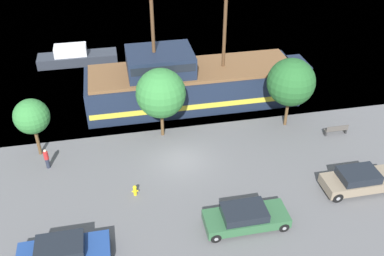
{
  "coord_description": "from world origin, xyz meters",
  "views": [
    {
      "loc": [
        -4.02,
        -23.79,
        19.21
      ],
      "look_at": [
        1.17,
        2.0,
        1.2
      ],
      "focal_mm": 40.0,
      "sensor_mm": 36.0,
      "label": 1
    }
  ],
  "objects_px": {
    "moored_boat_dockside": "(76,57)",
    "bench_promenade_east": "(336,130)",
    "parked_car_curb_rear": "(63,251)",
    "parked_car_curb_front": "(246,217)",
    "pedestrian_walking_near": "(47,159)",
    "parked_car_curb_mid": "(359,180)",
    "pirate_ship": "(190,82)",
    "fire_hydrant": "(135,190)"
  },
  "relations": [
    {
      "from": "parked_car_curb_rear",
      "to": "bench_promenade_east",
      "type": "xyz_separation_m",
      "value": [
        20.15,
        8.1,
        -0.23
      ]
    },
    {
      "from": "bench_promenade_east",
      "to": "fire_hydrant",
      "type": "bearing_deg",
      "value": -166.8
    },
    {
      "from": "parked_car_curb_rear",
      "to": "pedestrian_walking_near",
      "type": "bearing_deg",
      "value": 99.87
    },
    {
      "from": "parked_car_curb_mid",
      "to": "bench_promenade_east",
      "type": "xyz_separation_m",
      "value": [
        1.56,
        6.03,
        -0.3
      ]
    },
    {
      "from": "parked_car_curb_mid",
      "to": "pedestrian_walking_near",
      "type": "distance_m",
      "value": 21.0
    },
    {
      "from": "fire_hydrant",
      "to": "pedestrian_walking_near",
      "type": "distance_m",
      "value": 6.97
    },
    {
      "from": "bench_promenade_east",
      "to": "pedestrian_walking_near",
      "type": "distance_m",
      "value": 21.61
    },
    {
      "from": "parked_car_curb_front",
      "to": "parked_car_curb_rear",
      "type": "xyz_separation_m",
      "value": [
        -10.43,
        -0.45,
        -0.01
      ]
    },
    {
      "from": "fire_hydrant",
      "to": "pedestrian_walking_near",
      "type": "height_order",
      "value": "pedestrian_walking_near"
    },
    {
      "from": "pirate_ship",
      "to": "fire_hydrant",
      "type": "relative_size",
      "value": 24.97
    },
    {
      "from": "parked_car_curb_mid",
      "to": "pedestrian_walking_near",
      "type": "bearing_deg",
      "value": 162.61
    },
    {
      "from": "parked_car_curb_front",
      "to": "parked_car_curb_rear",
      "type": "distance_m",
      "value": 10.44
    },
    {
      "from": "pirate_ship",
      "to": "parked_car_curb_mid",
      "type": "height_order",
      "value": "pirate_ship"
    },
    {
      "from": "moored_boat_dockside",
      "to": "parked_car_curb_rear",
      "type": "relative_size",
      "value": 1.59
    },
    {
      "from": "bench_promenade_east",
      "to": "parked_car_curb_mid",
      "type": "bearing_deg",
      "value": -104.54
    },
    {
      "from": "parked_car_curb_mid",
      "to": "fire_hydrant",
      "type": "relative_size",
      "value": 6.2
    },
    {
      "from": "parked_car_curb_rear",
      "to": "pirate_ship",
      "type": "bearing_deg",
      "value": 56.6
    },
    {
      "from": "parked_car_curb_mid",
      "to": "pirate_ship",
      "type": "bearing_deg",
      "value": 123.03
    },
    {
      "from": "parked_car_curb_mid",
      "to": "pedestrian_walking_near",
      "type": "height_order",
      "value": "pedestrian_walking_near"
    },
    {
      "from": "pedestrian_walking_near",
      "to": "parked_car_curb_rear",
      "type": "bearing_deg",
      "value": -80.13
    },
    {
      "from": "parked_car_curb_front",
      "to": "pedestrian_walking_near",
      "type": "relative_size",
      "value": 3.19
    },
    {
      "from": "pirate_ship",
      "to": "moored_boat_dockside",
      "type": "distance_m",
      "value": 13.94
    },
    {
      "from": "bench_promenade_east",
      "to": "pedestrian_walking_near",
      "type": "bearing_deg",
      "value": 179.35
    },
    {
      "from": "fire_hydrant",
      "to": "moored_boat_dockside",
      "type": "bearing_deg",
      "value": 101.21
    },
    {
      "from": "pirate_ship",
      "to": "pedestrian_walking_near",
      "type": "xyz_separation_m",
      "value": [
        -11.49,
        -6.87,
        -1.1
      ]
    },
    {
      "from": "parked_car_curb_mid",
      "to": "bench_promenade_east",
      "type": "bearing_deg",
      "value": 75.46
    },
    {
      "from": "pedestrian_walking_near",
      "to": "parked_car_curb_front",
      "type": "bearing_deg",
      "value": -33.6
    },
    {
      "from": "bench_promenade_east",
      "to": "parked_car_curb_front",
      "type": "bearing_deg",
      "value": -141.79
    },
    {
      "from": "parked_car_curb_mid",
      "to": "parked_car_curb_rear",
      "type": "xyz_separation_m",
      "value": [
        -18.59,
        -2.08,
        -0.07
      ]
    },
    {
      "from": "bench_promenade_east",
      "to": "pedestrian_walking_near",
      "type": "relative_size",
      "value": 1.16
    },
    {
      "from": "pirate_ship",
      "to": "parked_car_curb_front",
      "type": "bearing_deg",
      "value": -88.48
    },
    {
      "from": "fire_hydrant",
      "to": "parked_car_curb_rear",
      "type": "bearing_deg",
      "value": -134.22
    },
    {
      "from": "fire_hydrant",
      "to": "pedestrian_walking_near",
      "type": "xyz_separation_m",
      "value": [
        -5.71,
        3.97,
        0.37
      ]
    },
    {
      "from": "parked_car_curb_front",
      "to": "pedestrian_walking_near",
      "type": "xyz_separation_m",
      "value": [
        -11.88,
        7.9,
        0.1
      ]
    },
    {
      "from": "pirate_ship",
      "to": "pedestrian_walking_near",
      "type": "bearing_deg",
      "value": -149.11
    },
    {
      "from": "moored_boat_dockside",
      "to": "bench_promenade_east",
      "type": "bearing_deg",
      "value": -40.22
    },
    {
      "from": "pirate_ship",
      "to": "parked_car_curb_mid",
      "type": "relative_size",
      "value": 4.03
    },
    {
      "from": "pirate_ship",
      "to": "parked_car_curb_front",
      "type": "relative_size",
      "value": 3.84
    },
    {
      "from": "parked_car_curb_rear",
      "to": "parked_car_curb_mid",
      "type": "bearing_deg",
      "value": 6.37
    },
    {
      "from": "parked_car_curb_rear",
      "to": "bench_promenade_east",
      "type": "bearing_deg",
      "value": 21.91
    },
    {
      "from": "parked_car_curb_front",
      "to": "fire_hydrant",
      "type": "height_order",
      "value": "parked_car_curb_front"
    },
    {
      "from": "parked_car_curb_front",
      "to": "fire_hydrant",
      "type": "distance_m",
      "value": 7.32
    }
  ]
}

